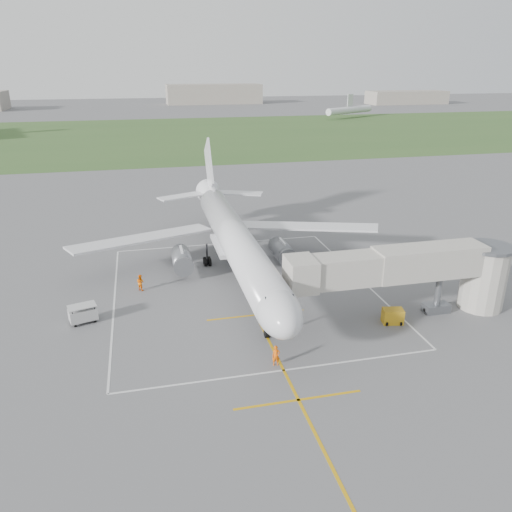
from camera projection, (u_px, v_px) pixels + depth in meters
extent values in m
plane|color=#57575A|center=(237.00, 277.00, 59.27)|extent=(700.00, 700.00, 0.00)
cube|color=#345726|center=(166.00, 136.00, 177.42)|extent=(700.00, 120.00, 0.02)
cube|color=#CB920B|center=(246.00, 294.00, 54.72)|extent=(0.25, 60.00, 0.01)
cube|color=#CB920B|center=(298.00, 400.00, 37.45)|extent=(10.00, 0.25, 0.01)
cube|color=#CB920B|center=(256.00, 315.00, 50.17)|extent=(10.00, 0.25, 0.01)
cube|color=silver|center=(220.00, 244.00, 70.17)|extent=(28.00, 0.20, 0.01)
cube|color=silver|center=(284.00, 370.00, 41.09)|extent=(28.00, 0.20, 0.01)
cube|color=silver|center=(114.00, 303.00, 52.65)|extent=(0.20, 32.00, 0.01)
cube|color=silver|center=(360.00, 279.00, 58.61)|extent=(0.20, 32.00, 0.01)
cylinder|color=silver|center=(236.00, 241.00, 57.65)|extent=(3.80, 36.00, 3.80)
ellipsoid|color=silver|center=(278.00, 311.00, 41.29)|extent=(3.80, 7.22, 3.80)
cube|color=black|center=(281.00, 304.00, 40.10)|extent=(2.40, 1.60, 0.99)
cone|color=silver|center=(211.00, 195.00, 76.14)|extent=(3.80, 6.00, 3.80)
cube|color=silver|center=(306.00, 226.00, 65.65)|extent=(17.93, 11.24, 1.23)
cube|color=silver|center=(143.00, 238.00, 61.18)|extent=(17.93, 11.24, 1.23)
cube|color=silver|center=(232.00, 245.00, 60.94)|extent=(4.20, 8.00, 0.50)
cube|color=silver|center=(209.00, 166.00, 75.24)|extent=(0.30, 7.89, 8.65)
cube|color=silver|center=(212.00, 189.00, 74.31)|extent=(0.35, 5.00, 1.20)
cube|color=silver|center=(238.00, 193.00, 76.69)|extent=(7.85, 5.03, 0.20)
cube|color=silver|center=(183.00, 196.00, 74.90)|extent=(7.85, 5.03, 0.20)
cylinder|color=slate|center=(282.00, 250.00, 62.18)|extent=(2.30, 4.20, 2.30)
cube|color=silver|center=(282.00, 245.00, 61.62)|extent=(0.25, 2.40, 1.20)
cylinder|color=slate|center=(182.00, 259.00, 59.54)|extent=(2.30, 4.20, 2.30)
cube|color=silver|center=(182.00, 253.00, 58.98)|extent=(0.25, 2.40, 1.20)
cylinder|color=black|center=(267.00, 325.00, 45.62)|extent=(0.18, 0.18, 2.60)
cylinder|color=black|center=(266.00, 334.00, 45.92)|extent=(0.28, 0.80, 0.80)
cylinder|color=black|center=(268.00, 333.00, 45.97)|extent=(0.28, 0.80, 0.80)
cylinder|color=black|center=(252.00, 251.00, 63.47)|extent=(0.22, 0.22, 2.80)
cylinder|color=black|center=(251.00, 259.00, 63.42)|extent=(0.32, 0.96, 0.96)
cylinder|color=black|center=(255.00, 258.00, 63.54)|extent=(0.32, 0.96, 0.96)
cylinder|color=black|center=(250.00, 257.00, 64.06)|extent=(0.32, 0.96, 0.96)
cylinder|color=black|center=(254.00, 256.00, 64.18)|extent=(0.32, 0.96, 0.96)
cylinder|color=black|center=(207.00, 254.00, 62.24)|extent=(0.22, 0.22, 2.80)
cylinder|color=black|center=(205.00, 263.00, 62.19)|extent=(0.32, 0.96, 0.96)
cylinder|color=black|center=(210.00, 262.00, 62.31)|extent=(0.32, 0.96, 0.96)
cylinder|color=black|center=(205.00, 261.00, 62.83)|extent=(0.32, 0.96, 0.96)
cylinder|color=black|center=(209.00, 260.00, 62.95)|extent=(0.32, 0.96, 0.96)
cube|color=#9E988F|center=(345.00, 270.00, 46.64)|extent=(11.09, 2.90, 2.80)
cube|color=#9E988F|center=(429.00, 261.00, 48.45)|extent=(11.09, 3.10, 3.00)
cube|color=#9E988F|center=(301.00, 274.00, 45.71)|extent=(2.60, 3.40, 3.00)
cylinder|color=slate|center=(438.00, 293.00, 50.07)|extent=(0.70, 0.70, 4.20)
cube|color=slate|center=(436.00, 308.00, 50.66)|extent=(2.60, 1.40, 0.90)
cylinder|color=#9E988F|center=(484.00, 279.00, 50.74)|extent=(4.40, 4.40, 6.40)
cylinder|color=slate|center=(489.00, 247.00, 49.52)|extent=(5.00, 5.00, 0.30)
cylinder|color=black|center=(427.00, 310.00, 50.49)|extent=(0.70, 0.30, 0.70)
cylinder|color=black|center=(445.00, 308.00, 50.91)|extent=(0.70, 0.30, 0.70)
cube|color=#C59118|center=(393.00, 316.00, 48.40)|extent=(2.17, 1.64, 1.46)
cylinder|color=black|center=(387.00, 324.00, 48.07)|extent=(0.28, 0.46, 0.43)
cylinder|color=black|center=(401.00, 323.00, 48.10)|extent=(0.28, 0.46, 0.43)
cube|color=#B6B6B6|center=(83.00, 314.00, 48.48)|extent=(2.91, 2.21, 1.14)
cube|color=#B6B6B6|center=(82.00, 306.00, 48.16)|extent=(2.91, 2.21, 0.08)
cylinder|color=black|center=(73.00, 317.00, 47.43)|extent=(0.08, 0.08, 1.34)
cylinder|color=black|center=(95.00, 312.00, 48.37)|extent=(0.08, 0.08, 1.34)
cylinder|color=black|center=(70.00, 312.00, 48.44)|extent=(0.08, 0.08, 1.34)
cylinder|color=black|center=(92.00, 307.00, 49.38)|extent=(0.08, 0.08, 1.34)
cylinder|color=black|center=(75.00, 325.00, 47.83)|extent=(0.29, 0.45, 0.41)
cylinder|color=black|center=(95.00, 320.00, 48.68)|extent=(0.29, 0.45, 0.41)
cylinder|color=black|center=(73.00, 320.00, 48.76)|extent=(0.29, 0.45, 0.41)
cylinder|color=black|center=(92.00, 316.00, 49.60)|extent=(0.29, 0.45, 0.41)
imported|color=#F25B07|center=(276.00, 356.00, 41.50)|extent=(0.72, 0.53, 1.80)
imported|color=orange|center=(140.00, 282.00, 55.44)|extent=(1.13, 1.12, 1.85)
cube|color=gray|center=(214.00, 94.00, 320.12)|extent=(60.00, 20.00, 12.00)
cube|color=gray|center=(407.00, 97.00, 319.10)|extent=(50.00, 18.00, 8.00)
cylinder|color=silver|center=(350.00, 110.00, 235.56)|extent=(29.10, 19.17, 3.20)
cube|color=silver|center=(350.00, 100.00, 233.95)|extent=(3.59, 2.31, 5.50)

